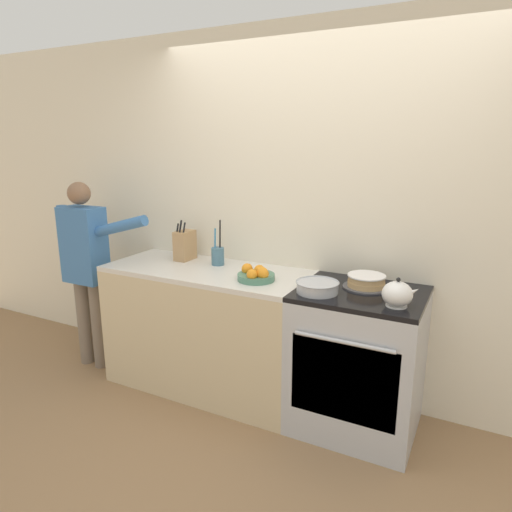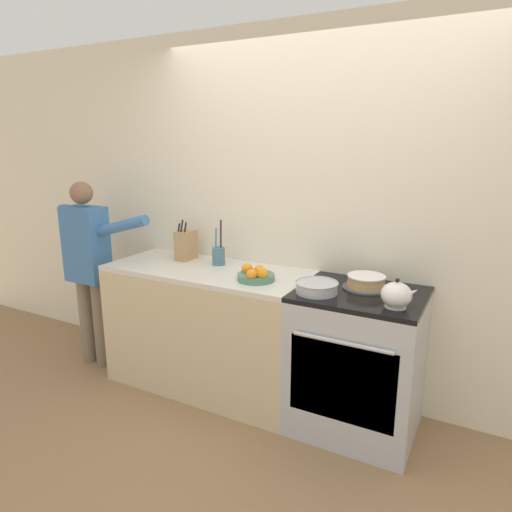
% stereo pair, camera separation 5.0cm
% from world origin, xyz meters
% --- Properties ---
extents(ground_plane, '(16.00, 16.00, 0.00)m').
position_xyz_m(ground_plane, '(0.00, 0.00, 0.00)').
color(ground_plane, '#93704C').
extents(wall_back, '(8.00, 0.04, 2.60)m').
position_xyz_m(wall_back, '(0.00, 0.66, 1.30)').
color(wall_back, silver).
rests_on(wall_back, ground_plane).
extents(counter_cabinet, '(1.50, 0.64, 0.93)m').
position_xyz_m(counter_cabinet, '(-0.76, 0.32, 0.46)').
color(counter_cabinet, beige).
rests_on(counter_cabinet, ground_plane).
extents(stove_range, '(0.77, 0.68, 0.93)m').
position_xyz_m(stove_range, '(0.37, 0.32, 0.46)').
color(stove_range, '#B7BABF').
rests_on(stove_range, ground_plane).
extents(layer_cake, '(0.29, 0.29, 0.08)m').
position_xyz_m(layer_cake, '(0.38, 0.41, 0.96)').
color(layer_cake, '#4C4C51').
rests_on(layer_cake, stove_range).
extents(tea_kettle, '(0.21, 0.17, 0.17)m').
position_xyz_m(tea_kettle, '(0.62, 0.16, 1.00)').
color(tea_kettle, white).
rests_on(tea_kettle, stove_range).
extents(mixing_bowl, '(0.26, 0.26, 0.07)m').
position_xyz_m(mixing_bowl, '(0.14, 0.18, 0.96)').
color(mixing_bowl, '#B7BABF').
rests_on(mixing_bowl, stove_range).
extents(knife_block, '(0.10, 0.17, 0.32)m').
position_xyz_m(knife_block, '(-1.04, 0.47, 1.04)').
color(knife_block, tan).
rests_on(knife_block, counter_cabinet).
extents(utensil_crock, '(0.09, 0.09, 0.34)m').
position_xyz_m(utensil_crock, '(-0.74, 0.45, 1.00)').
color(utensil_crock, '#477084').
rests_on(utensil_crock, counter_cabinet).
extents(fruit_bowl, '(0.25, 0.25, 0.11)m').
position_xyz_m(fruit_bowl, '(-0.30, 0.23, 0.97)').
color(fruit_bowl, '#4C7F66').
rests_on(fruit_bowl, counter_cabinet).
extents(person_baker, '(0.89, 0.20, 1.52)m').
position_xyz_m(person_baker, '(-1.79, 0.16, 0.90)').
color(person_baker, '#7A6B5B').
rests_on(person_baker, ground_plane).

